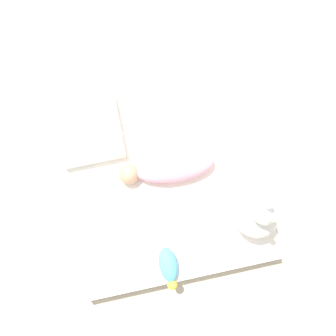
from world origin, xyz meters
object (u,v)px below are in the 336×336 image
at_px(turtle_plush, 168,266).
at_px(bunny_plush, 258,216).
at_px(pillow, 89,131).
at_px(swaddled_baby, 168,167).

bearing_deg(turtle_plush, bunny_plush, 107.18).
bearing_deg(pillow, turtle_plush, 19.44).
height_order(bunny_plush, turtle_plush, bunny_plush).
xyz_separation_m(bunny_plush, turtle_plush, (0.15, -0.47, -0.09)).
bearing_deg(bunny_plush, turtle_plush, -72.82).
bearing_deg(pillow, swaddled_baby, 52.10).
relative_size(bunny_plush, turtle_plush, 1.78).
distance_m(swaddled_baby, pillow, 0.47).
height_order(swaddled_baby, turtle_plush, swaddled_baby).
bearing_deg(swaddled_baby, pillow, -35.07).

